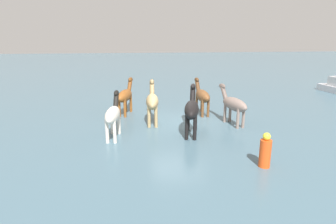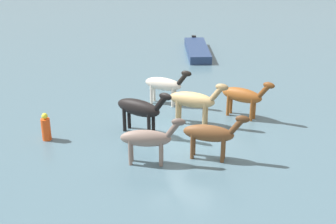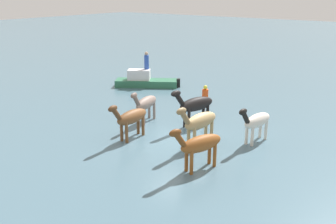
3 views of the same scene
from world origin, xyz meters
name	(u,v)px [view 3 (image 3 of 3)]	position (x,y,z in m)	size (l,w,h in m)	color
ground_plane	(178,138)	(0.00, 0.00, 0.00)	(144.38, 144.38, 0.00)	#476675
horse_pinto_flank	(131,117)	(1.32, -1.62, 1.01)	(2.36, 0.57, 1.84)	brown
horse_gray_outer	(195,105)	(-1.79, -0.26, 1.10)	(2.57, 1.13, 2.00)	black
horse_chestnut_trailing	(199,121)	(0.09, 1.19, 1.08)	(2.55, 0.79, 1.97)	tan
horse_mid_herd	(145,103)	(-0.76, -2.54, 0.99)	(2.34, 0.87, 1.80)	gray
horse_lead	(199,144)	(2.02, 2.43, 1.02)	(2.36, 1.09, 1.85)	brown
horse_rear_stallion	(256,121)	(-1.67, 2.99, 0.99)	(2.32, 0.79, 1.79)	silver
boat_dinghy_port	(145,82)	(-6.30, -7.33, 0.31)	(3.33, 4.20, 1.33)	#2D6B4C
person_spotter_bow	(147,61)	(-6.58, -7.41, 1.73)	(0.32, 0.32, 1.19)	#2D51B2
buoy_channel_marker	(205,96)	(-5.21, -1.78, 0.51)	(0.36, 0.36, 1.14)	#E54C19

